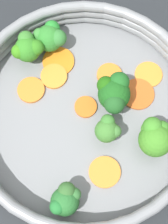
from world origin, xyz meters
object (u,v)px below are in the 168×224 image
object	(u,v)px
broccoli_floret_0	(155,137)
carrot_slice_5	(54,76)
skillet	(84,117)
carrot_slice_6	(31,90)
carrot_slice_7	(58,62)
broccoli_floret_2	(114,93)
carrot_slice_4	(109,75)
broccoli_floret_1	(50,37)
carrot_slice_1	(105,172)
broccoli_floret_4	(28,48)
carrot_slice_0	(149,74)
carrot_slice_2	(138,94)
carrot_slice_3	(86,107)
broccoli_floret_5	(107,130)
broccoli_floret_3	(66,200)

from	to	relation	value
broccoli_floret_0	carrot_slice_5	bearing A→B (deg)	155.29
skillet	carrot_slice_6	xyz separation A→B (m)	(-0.08, 0.02, 0.01)
carrot_slice_7	broccoli_floret_2	xyz separation A→B (m)	(0.09, -0.05, 0.03)
skillet	broccoli_floret_2	bearing A→B (deg)	38.15
carrot_slice_4	carrot_slice_7	xyz separation A→B (m)	(-0.08, 0.01, -0.00)
carrot_slice_7	broccoli_floret_1	world-z (taller)	broccoli_floret_1
carrot_slice_1	broccoli_floret_2	distance (m)	0.11
carrot_slice_4	broccoli_floret_1	size ratio (longest dim) A/B	0.74
broccoli_floret_0	broccoli_floret_4	distance (m)	0.21
carrot_slice_0	broccoli_floret_2	size ratio (longest dim) A/B	0.69
carrot_slice_0	broccoli_floret_0	bearing A→B (deg)	-80.08
carrot_slice_5	carrot_slice_0	bearing A→B (deg)	12.54
broccoli_floret_0	broccoli_floret_4	world-z (taller)	broccoli_floret_0
broccoli_floret_0	broccoli_floret_4	size ratio (longest dim) A/B	1.15
carrot_slice_6	carrot_slice_2	bearing A→B (deg)	8.91
carrot_slice_2	broccoli_floret_4	distance (m)	0.17
carrot_slice_3	broccoli_floret_0	bearing A→B (deg)	-18.44
carrot_slice_2	broccoli_floret_0	bearing A→B (deg)	-66.98
carrot_slice_0	broccoli_floret_0	size ratio (longest dim) A/B	0.77
carrot_slice_1	carrot_slice_7	distance (m)	0.18
skillet	broccoli_floret_5	bearing A→B (deg)	-32.02
skillet	carrot_slice_1	world-z (taller)	carrot_slice_1
broccoli_floret_3	carrot_slice_5	bearing A→B (deg)	108.11
carrot_slice_1	broccoli_floret_1	xyz separation A→B (m)	(-0.11, 0.17, 0.02)
broccoli_floret_4	broccoli_floret_1	bearing A→B (deg)	43.35
carrot_slice_1	carrot_slice_6	xyz separation A→B (m)	(-0.12, 0.10, 0.00)
carrot_slice_0	broccoli_floret_4	world-z (taller)	broccoli_floret_4
carrot_slice_6	broccoli_floret_2	xyz separation A→B (m)	(0.12, 0.01, 0.03)
carrot_slice_6	broccoli_floret_2	world-z (taller)	broccoli_floret_2
carrot_slice_0	carrot_slice_7	size ratio (longest dim) A/B	0.86
carrot_slice_3	broccoli_floret_3	size ratio (longest dim) A/B	0.72
carrot_slice_2	carrot_slice_4	world-z (taller)	carrot_slice_4
broccoli_floret_5	broccoli_floret_4	bearing A→B (deg)	143.90
skillet	carrot_slice_0	distance (m)	0.11
carrot_slice_4	carrot_slice_5	size ratio (longest dim) A/B	0.95
carrot_slice_6	broccoli_floret_2	distance (m)	0.12
skillet	carrot_slice_3	bearing A→B (deg)	90.75
carrot_slice_7	broccoli_floret_3	distance (m)	0.20
broccoli_floret_0	broccoli_floret_2	size ratio (longest dim) A/B	0.90
carrot_slice_6	broccoli_floret_0	size ratio (longest dim) A/B	0.74
broccoli_floret_1	carrot_slice_7	bearing A→B (deg)	-57.63
carrot_slice_1	carrot_slice_0	bearing A→B (deg)	76.12
carrot_slice_0	broccoli_floret_1	world-z (taller)	broccoli_floret_1
carrot_slice_7	broccoli_floret_1	size ratio (longest dim) A/B	0.95
broccoli_floret_2	broccoli_floret_4	distance (m)	0.14
broccoli_floret_1	carrot_slice_3	bearing A→B (deg)	-51.69
carrot_slice_3	broccoli_floret_4	xyz separation A→B (m)	(-0.10, 0.06, 0.03)
carrot_slice_2	carrot_slice_6	size ratio (longest dim) A/B	1.21
skillet	carrot_slice_2	world-z (taller)	carrot_slice_2
broccoli_floret_1	broccoli_floret_2	size ratio (longest dim) A/B	0.85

